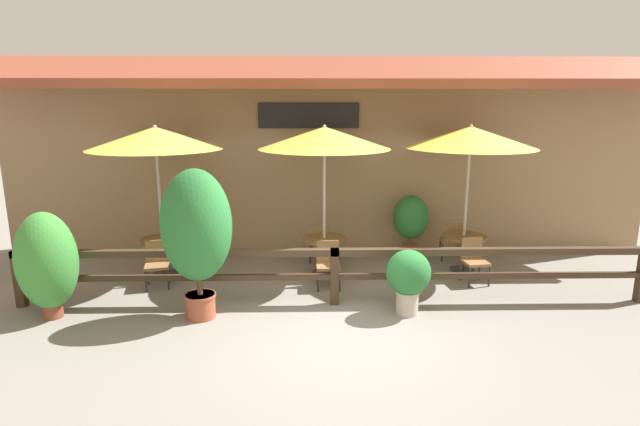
# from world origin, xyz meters

# --- Properties ---
(ground_plane) EXTENTS (60.00, 60.00, 0.00)m
(ground_plane) POSITION_xyz_m (0.00, 0.00, 0.00)
(ground_plane) COLOR gray
(building_facade) EXTENTS (14.28, 1.49, 4.23)m
(building_facade) POSITION_xyz_m (-0.00, 4.10, 2.17)
(building_facade) COLOR #997A56
(building_facade) RESTS_ON ground
(patio_railing) EXTENTS (10.40, 0.14, 0.95)m
(patio_railing) POSITION_xyz_m (0.00, 1.05, 0.70)
(patio_railing) COLOR #3D2D1E
(patio_railing) RESTS_ON ground
(patio_umbrella_near) EXTENTS (2.45, 2.45, 2.87)m
(patio_umbrella_near) POSITION_xyz_m (-3.23, 2.56, 2.63)
(patio_umbrella_near) COLOR #B7B2A8
(patio_umbrella_near) RESTS_ON ground
(dining_table_near) EXTENTS (0.86, 0.86, 0.72)m
(dining_table_near) POSITION_xyz_m (-3.23, 2.56, 0.57)
(dining_table_near) COLOR brown
(dining_table_near) RESTS_ON ground
(chair_near_streetside) EXTENTS (0.50, 0.50, 0.83)m
(chair_near_streetside) POSITION_xyz_m (-3.17, 1.93, 0.46)
(chair_near_streetside) COLOR olive
(chair_near_streetside) RESTS_ON ground
(chair_near_wallside) EXTENTS (0.49, 0.49, 0.83)m
(chair_near_wallside) POSITION_xyz_m (-3.14, 3.18, 0.46)
(chair_near_wallside) COLOR olive
(chair_near_wallside) RESTS_ON ground
(patio_umbrella_middle) EXTENTS (2.45, 2.45, 2.87)m
(patio_umbrella_middle) POSITION_xyz_m (-0.13, 2.56, 2.63)
(patio_umbrella_middle) COLOR #B7B2A8
(patio_umbrella_middle) RESTS_ON ground
(dining_table_middle) EXTENTS (0.86, 0.86, 0.72)m
(dining_table_middle) POSITION_xyz_m (-0.13, 2.56, 0.57)
(dining_table_middle) COLOR brown
(dining_table_middle) RESTS_ON ground
(chair_middle_streetside) EXTENTS (0.43, 0.43, 0.83)m
(chair_middle_streetside) POSITION_xyz_m (-0.08, 1.85, 0.46)
(chair_middle_streetside) COLOR olive
(chair_middle_streetside) RESTS_ON ground
(chair_middle_wallside) EXTENTS (0.46, 0.46, 0.83)m
(chair_middle_wallside) POSITION_xyz_m (-0.20, 3.27, 0.46)
(chair_middle_wallside) COLOR olive
(chair_middle_wallside) RESTS_ON ground
(patio_umbrella_far) EXTENTS (2.45, 2.45, 2.87)m
(patio_umbrella_far) POSITION_xyz_m (2.62, 2.68, 2.63)
(patio_umbrella_far) COLOR #B7B2A8
(patio_umbrella_far) RESTS_ON ground
(dining_table_far) EXTENTS (0.86, 0.86, 0.72)m
(dining_table_far) POSITION_xyz_m (2.62, 2.68, 0.57)
(dining_table_far) COLOR brown
(dining_table_far) RESTS_ON ground
(chair_far_streetside) EXTENTS (0.48, 0.48, 0.83)m
(chair_far_streetside) POSITION_xyz_m (2.62, 2.01, 0.46)
(chair_far_streetside) COLOR olive
(chair_far_streetside) RESTS_ON ground
(chair_far_wallside) EXTENTS (0.48, 0.48, 0.83)m
(chair_far_wallside) POSITION_xyz_m (2.57, 3.34, 0.46)
(chair_far_wallside) COLOR olive
(chair_far_wallside) RESTS_ON ground
(potted_plant_small_flowering) EXTENTS (0.91, 0.82, 1.68)m
(potted_plant_small_flowering) POSITION_xyz_m (-4.41, 0.61, 0.90)
(potted_plant_small_flowering) COLOR brown
(potted_plant_small_flowering) RESTS_ON ground
(potted_plant_broad_leaf) EXTENTS (1.06, 0.96, 2.34)m
(potted_plant_broad_leaf) POSITION_xyz_m (-2.10, 0.56, 1.42)
(potted_plant_broad_leaf) COLOR #9E4C33
(potted_plant_broad_leaf) RESTS_ON ground
(potted_plant_tall_tropical) EXTENTS (0.70, 0.63, 1.05)m
(potted_plant_tall_tropical) POSITION_xyz_m (1.13, 0.63, 0.62)
(potted_plant_tall_tropical) COLOR #B7AD99
(potted_plant_tall_tropical) RESTS_ON ground
(potted_plant_corner_fern) EXTENTS (0.74, 0.67, 1.36)m
(potted_plant_corner_fern) POSITION_xyz_m (1.74, 3.55, 0.84)
(potted_plant_corner_fern) COLOR #9E4C33
(potted_plant_corner_fern) RESTS_ON ground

